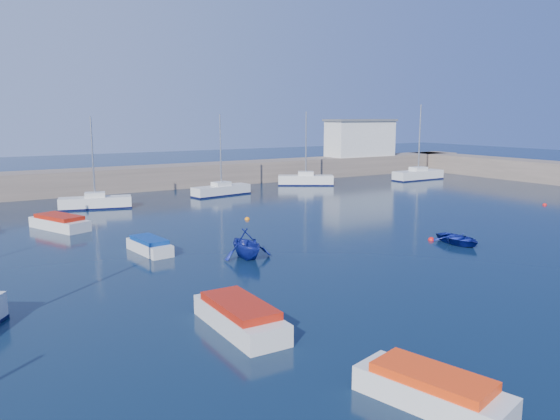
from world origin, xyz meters
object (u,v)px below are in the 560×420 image
motorboat_3 (432,390)px  sailboat_7 (306,180)px  motorboat_0 (240,316)px  motorboat_2 (60,222)px  harbor_office (360,139)px  dinghy_left (246,244)px  sailboat_8 (418,175)px  dinghy_center (459,239)px  motorboat_1 (149,246)px  sailboat_5 (95,202)px  sailboat_6 (221,190)px

motorboat_3 → sailboat_7: bearing=44.7°
sailboat_7 → motorboat_0: size_ratio=1.73×
motorboat_2 → harbor_office: bearing=-0.0°
harbor_office → motorboat_3: size_ratio=2.09×
sailboat_7 → dinghy_left: 35.27m
harbor_office → sailboat_7: bearing=-154.8°
motorboat_2 → motorboat_3: motorboat_2 is taller
sailboat_8 → motorboat_0: 55.14m
dinghy_left → sailboat_7: bearing=52.6°
harbor_office → dinghy_center: (-23.05, -37.76, -4.76)m
harbor_office → motorboat_1: 50.71m
harbor_office → sailboat_7: size_ratio=1.13×
harbor_office → dinghy_center: size_ratio=3.03×
dinghy_center → sailboat_7: bearing=78.0°
motorboat_0 → dinghy_left: (5.40, 9.54, 0.34)m
dinghy_center → motorboat_0: bearing=-160.0°
sailboat_8 → motorboat_3: 58.91m
motorboat_2 → motorboat_0: bearing=-107.1°
motorboat_0 → motorboat_2: 24.46m
sailboat_5 → motorboat_1: 18.54m
motorboat_1 → dinghy_center: bearing=-32.1°
sailboat_7 → dinghy_center: bearing=-163.8°
motorboat_1 → motorboat_3: bearing=-94.1°
sailboat_7 → motorboat_2: sailboat_7 is taller
sailboat_8 → sailboat_6: bearing=88.1°
sailboat_5 → motorboat_0: 32.41m
motorboat_1 → motorboat_0: bearing=-100.9°
motorboat_1 → dinghy_left: dinghy_left is taller
sailboat_8 → motorboat_1: size_ratio=2.45×
harbor_office → sailboat_8: sailboat_8 is taller
sailboat_5 → sailboat_6: size_ratio=0.97×
motorboat_2 → motorboat_3: bearing=-105.0°
harbor_office → motorboat_0: bearing=-134.3°
motorboat_0 → dinghy_center: size_ratio=1.55×
harbor_office → motorboat_0: harbor_office is taller
harbor_office → dinghy_center: bearing=-121.4°
motorboat_0 → motorboat_3: size_ratio=1.07×
sailboat_8 → motorboat_0: sailboat_8 is taller
sailboat_5 → motorboat_1: (-1.08, -18.51, -0.15)m
motorboat_3 → dinghy_left: 17.96m
motorboat_1 → dinghy_center: (18.08, -8.46, -0.10)m
motorboat_0 → dinghy_center: motorboat_0 is taller
dinghy_left → motorboat_0: bearing=-116.9°
sailboat_8 → dinghy_center: bearing=137.6°
sailboat_7 → motorboat_0: 46.10m
sailboat_7 → motorboat_2: 32.92m
sailboat_5 → sailboat_8: sailboat_8 is taller
sailboat_7 → motorboat_3: 51.69m
sailboat_6 → motorboat_2: size_ratio=1.54×
motorboat_0 → motorboat_1: bearing=86.7°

